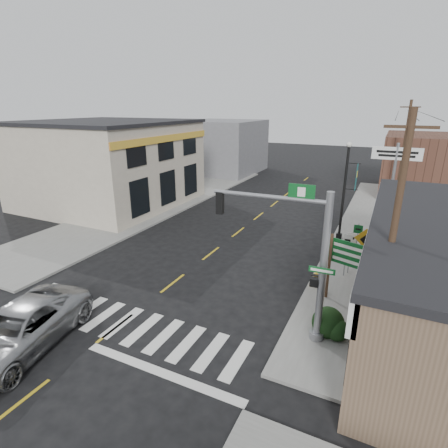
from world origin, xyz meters
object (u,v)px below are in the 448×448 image
at_px(lamp_post, 346,185).
at_px(utility_pole_near, 392,240).
at_px(traffic_signal_pole, 305,250).
at_px(bare_tree, 398,233).
at_px(suv, 18,330).
at_px(fire_hydrant, 316,279).
at_px(dance_center_sign, 395,166).
at_px(guide_sign, 347,261).
at_px(utility_pole_far, 403,154).

xyz_separation_m(lamp_post, utility_pole_near, (2.68, -10.64, 0.62)).
relative_size(traffic_signal_pole, bare_tree, 1.27).
bearing_deg(lamp_post, suv, -138.40).
xyz_separation_m(fire_hydrant, bare_tree, (3.03, -1.03, 3.11)).
bearing_deg(suv, fire_hydrant, 34.91).
bearing_deg(suv, dance_center_sign, 46.28).
height_order(lamp_post, bare_tree, lamp_post).
bearing_deg(lamp_post, traffic_signal_pole, -109.37).
bearing_deg(utility_pole_near, traffic_signal_pole, -174.68).
height_order(suv, lamp_post, lamp_post).
xyz_separation_m(guide_sign, fire_hydrant, (-1.32, 0.75, -1.53)).
height_order(suv, traffic_signal_pole, traffic_signal_pole).
bearing_deg(suv, traffic_signal_pole, 18.67).
xyz_separation_m(fire_hydrant, utility_pole_near, (2.79, -3.69, 3.74)).
bearing_deg(utility_pole_far, lamp_post, -103.19).
relative_size(traffic_signal_pole, utility_pole_far, 0.67).
height_order(bare_tree, utility_pole_near, utility_pole_near).
relative_size(lamp_post, utility_pole_near, 0.75).
xyz_separation_m(guide_sign, bare_tree, (1.71, -0.28, 1.58)).
bearing_deg(guide_sign, suv, -122.19).
height_order(lamp_post, dance_center_sign, lamp_post).
xyz_separation_m(guide_sign, dance_center_sign, (1.32, 9.35, 2.63)).
height_order(lamp_post, utility_pole_near, utility_pole_near).
distance_m(traffic_signal_pole, lamp_post, 10.81).
relative_size(traffic_signal_pole, utility_pole_near, 0.70).
bearing_deg(guide_sign, traffic_signal_pole, -91.87).
distance_m(utility_pole_near, utility_pole_far, 20.76).
distance_m(lamp_post, utility_pole_far, 10.59).
bearing_deg(utility_pole_far, dance_center_sign, -89.88).
distance_m(fire_hydrant, utility_pole_near, 5.95).
bearing_deg(fire_hydrant, utility_pole_near, -52.83).
relative_size(traffic_signal_pole, fire_hydrant, 7.93).
bearing_deg(utility_pole_near, bare_tree, 86.62).
relative_size(guide_sign, bare_tree, 0.67).
height_order(traffic_signal_pole, dance_center_sign, dance_center_sign).
bearing_deg(dance_center_sign, lamp_post, -147.79).
distance_m(lamp_post, utility_pole_near, 10.99).
bearing_deg(traffic_signal_pole, bare_tree, 42.10).
distance_m(suv, traffic_signal_pole, 10.38).
relative_size(guide_sign, lamp_post, 0.49).
distance_m(suv, utility_pole_near, 12.91).
relative_size(fire_hydrant, bare_tree, 0.16).
height_order(guide_sign, fire_hydrant, guide_sign).
bearing_deg(dance_center_sign, fire_hydrant, -107.92).
distance_m(suv, utility_pole_far, 28.63).
distance_m(bare_tree, utility_pole_far, 18.12).
height_order(lamp_post, utility_pole_far, utility_pole_far).
xyz_separation_m(traffic_signal_pole, guide_sign, (1.15, 3.10, -1.46)).
bearing_deg(guide_sign, utility_pole_far, 102.69).
height_order(traffic_signal_pole, bare_tree, traffic_signal_pole).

